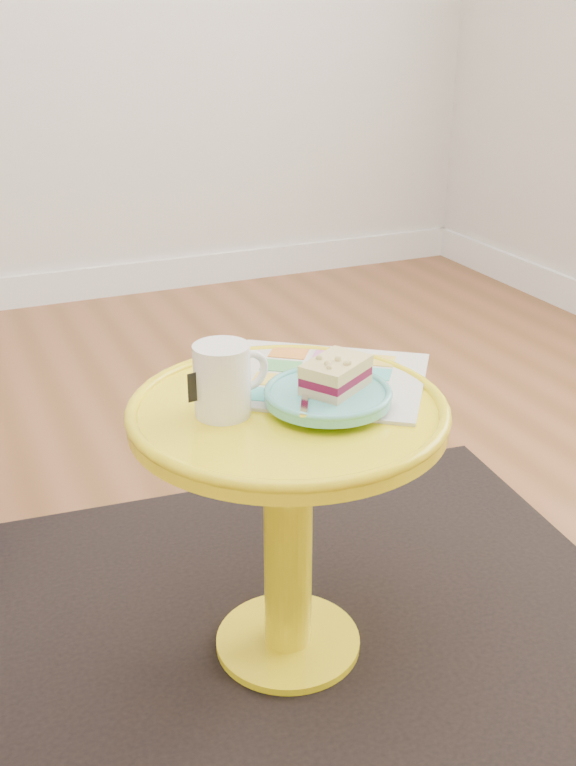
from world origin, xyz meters
name	(u,v)px	position (x,y,z in m)	size (l,w,h in m)	color
floor	(87,671)	(0.00, 0.00, 0.00)	(4.00, 4.00, 0.00)	brown
rug	(288,645)	(0.33, -0.08, 0.00)	(1.30, 1.10, 0.01)	black
side_table	(288,481)	(0.33, -0.08, 0.33)	(0.49, 0.49, 0.46)	yellow
newspaper	(322,379)	(0.42, -0.01, 0.46)	(0.32, 0.28, 0.01)	silver
mug	(224,378)	(0.23, -0.06, 0.52)	(0.12, 0.08, 0.11)	white
plate	(328,396)	(0.38, -0.11, 0.48)	(0.19, 0.19, 0.02)	#5ABFBB
cake_slice	(336,375)	(0.40, -0.10, 0.51)	(0.13, 0.11, 0.05)	#D3BC8C
fork	(305,393)	(0.35, -0.10, 0.49)	(0.08, 0.13, 0.00)	silver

